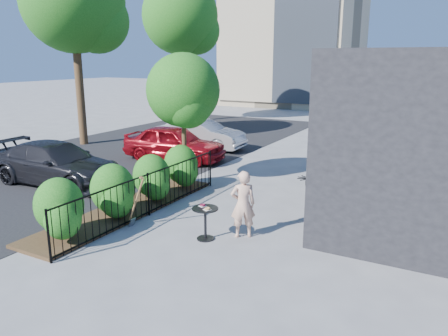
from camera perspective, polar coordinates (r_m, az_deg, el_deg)
The scene contains 14 objects.
ground at distance 10.33m, azimuth -3.12°, elevation -7.59°, with size 120.00×120.00×0.00m, color gray.
fence at distance 10.97m, azimuth -9.84°, elevation -3.36°, with size 0.05×6.05×1.10m.
planting_bed at distance 11.56m, azimuth -12.46°, elevation -5.29°, with size 1.30×6.00×0.08m, color #382616.
shrubs at distance 11.37m, azimuth -11.93°, elevation -2.10°, with size 1.10×5.60×1.24m.
patio_tree at distance 13.17m, azimuth -5.23°, elevation 9.49°, with size 2.20×2.20×3.94m.
street at distance 16.88m, azimuth -18.08°, elevation 0.37°, with size 9.00×30.00×0.01m, color black.
street_tree_near at distance 20.71m, azimuth -19.05°, elevation 19.23°, with size 4.40×4.40×8.28m.
street_tree_far at distance 26.80m, azimuth -5.69°, elevation 18.57°, with size 4.40×4.40×8.28m.
cafe_table at distance 9.44m, azimuth -2.46°, elevation -6.50°, with size 0.57×0.57×0.76m.
woman at distance 9.49m, azimuth 2.50°, elevation -4.75°, with size 0.55×0.36×1.50m, color #E0AC91.
shovel at distance 10.24m, azimuth -11.48°, elevation -4.70°, with size 0.50×0.17×1.28m.
car_red at distance 16.77m, azimuth -6.51°, elevation 3.25°, with size 1.59×3.96×1.35m, color maroon.
car_silver at distance 18.90m, azimuth -3.07°, elevation 4.45°, with size 1.36×3.89×1.28m, color #A3A3A8.
car_darkgrey at distance 14.49m, azimuth -20.97°, elevation 0.55°, with size 1.82×4.48×1.30m, color black.
Camera 1 is at (5.11, -8.12, 3.82)m, focal length 35.00 mm.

